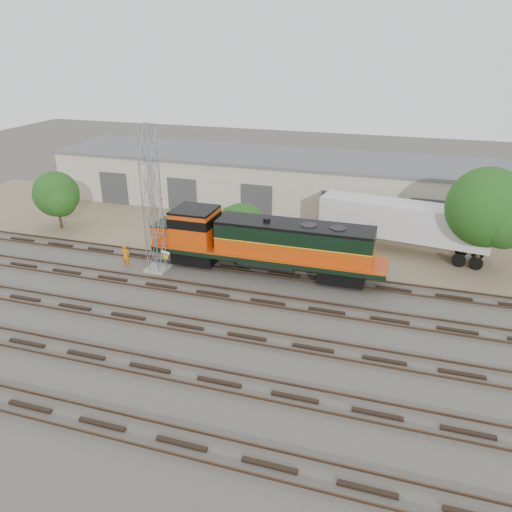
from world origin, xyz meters
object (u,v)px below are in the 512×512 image
(worker, at_px, (126,255))
(locomotive, at_px, (263,243))
(semi_trailer, at_px, (407,222))
(signal_tower, at_px, (152,203))

(worker, bearing_deg, locomotive, -168.90)
(worker, distance_m, semi_trailer, 22.75)
(signal_tower, bearing_deg, worker, -177.34)
(worker, bearing_deg, semi_trailer, -155.51)
(semi_trailer, bearing_deg, signal_tower, -144.01)
(locomotive, relative_size, signal_tower, 1.62)
(signal_tower, height_order, worker, signal_tower)
(locomotive, bearing_deg, semi_trailer, 36.19)
(locomotive, bearing_deg, worker, -168.60)
(locomotive, bearing_deg, signal_tower, -165.76)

